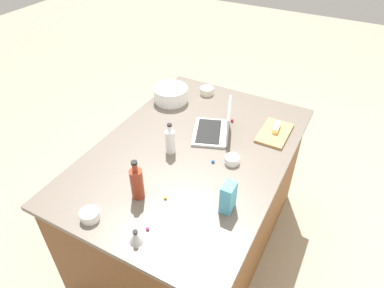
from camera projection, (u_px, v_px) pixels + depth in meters
ground_plane at (192, 238)px, 2.71m from camera, size 12.00×12.00×0.00m
island_counter at (192, 199)px, 2.43m from camera, size 1.67×1.15×0.90m
laptop at (216, 128)px, 2.25m from camera, size 0.37×0.32×0.22m
mixing_bowl_large at (171, 94)px, 2.58m from camera, size 0.26×0.26×0.11m
bottle_soy at (137, 183)px, 1.78m from camera, size 0.07×0.07×0.25m
bottle_vinegar at (170, 141)px, 2.09m from camera, size 0.06×0.06×0.21m
cutting_board at (274, 133)px, 2.27m from camera, size 0.30×0.18×0.02m
butter_stick_left at (276, 127)px, 2.28m from camera, size 0.11×0.05×0.04m
ramekin_small at (90, 215)px, 1.71m from camera, size 0.10×0.10×0.05m
ramekin_medium at (232, 160)px, 2.04m from camera, size 0.09×0.09×0.04m
ramekin_wide at (207, 91)px, 2.68m from camera, size 0.11×0.11×0.05m
kitchen_timer at (136, 237)px, 1.59m from camera, size 0.07×0.07×0.08m
candy_bag at (228, 197)px, 1.72m from camera, size 0.09×0.06×0.17m
candy_0 at (212, 120)px, 2.40m from camera, size 0.01×0.01×0.01m
candy_1 at (232, 120)px, 2.39m from camera, size 0.02×0.02×0.02m
candy_2 at (232, 188)px, 1.88m from camera, size 0.02×0.02×0.02m
candy_3 at (148, 229)px, 1.66m from camera, size 0.02×0.02×0.02m
candy_4 at (138, 177)px, 1.94m from camera, size 0.02×0.02×0.02m
candy_5 at (213, 161)px, 2.05m from camera, size 0.02×0.02×0.02m
candy_6 at (232, 207)px, 1.77m from camera, size 0.02×0.02×0.02m
candy_7 at (165, 198)px, 1.82m from camera, size 0.02×0.02×0.02m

